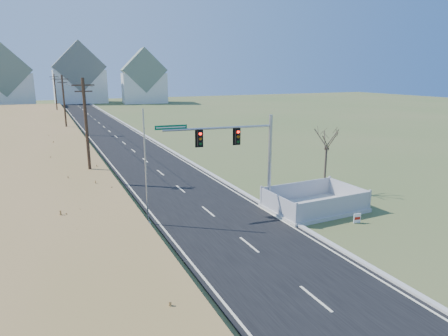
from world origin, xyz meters
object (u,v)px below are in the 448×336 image
at_px(open_sign, 357,218).
at_px(traffic_signal_mast, 246,152).
at_px(fence_enclosure, 314,206).
at_px(flagpole, 146,180).
at_px(bare_tree, 327,137).

bearing_deg(open_sign, traffic_signal_mast, 142.01).
height_order(fence_enclosure, flagpole, flagpole).
bearing_deg(traffic_signal_mast, bare_tree, 11.41).
height_order(traffic_signal_mast, open_sign, traffic_signal_mast).
bearing_deg(bare_tree, open_sign, -110.14).
relative_size(fence_enclosure, flagpole, 0.90).
xyz_separation_m(traffic_signal_mast, fence_enclosure, (4.33, -2.23, -3.82)).
height_order(fence_enclosure, bare_tree, bare_tree).
bearing_deg(flagpole, bare_tree, 3.51).
distance_m(open_sign, bare_tree, 7.82).
relative_size(flagpole, bare_tree, 1.31).
bearing_deg(fence_enclosure, flagpole, 168.12).
xyz_separation_m(traffic_signal_mast, flagpole, (-7.03, -0.19, -1.18)).
distance_m(traffic_signal_mast, flagpole, 7.13).
relative_size(fence_enclosure, open_sign, 10.52).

